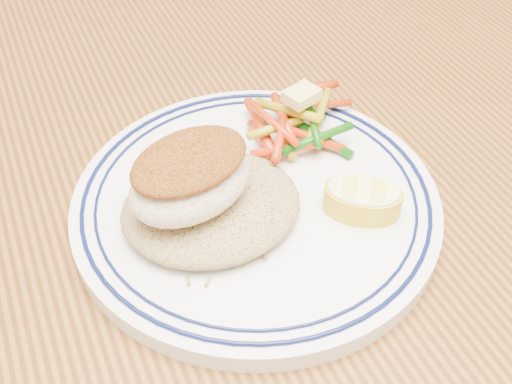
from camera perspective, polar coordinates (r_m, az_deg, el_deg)
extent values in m
cube|color=#522D10|center=(0.50, -2.28, -0.63)|extent=(1.50, 0.90, 0.04)
cylinder|color=#522D10|center=(1.30, 20.34, 6.96)|extent=(0.07, 0.07, 0.71)
cylinder|color=white|center=(0.46, 0.00, -1.12)|extent=(0.26, 0.26, 0.01)
torus|color=#0A113F|center=(0.45, 0.00, -0.36)|extent=(0.25, 0.25, 0.00)
torus|color=#0A113F|center=(0.45, 0.00, -0.36)|extent=(0.23, 0.23, 0.00)
ellipsoid|color=olive|center=(0.43, -4.02, -0.96)|extent=(0.12, 0.11, 0.02)
ellipsoid|color=#F8E9CD|center=(0.42, -5.82, 0.88)|extent=(0.10, 0.09, 0.04)
ellipsoid|color=brown|center=(0.41, -5.95, 2.83)|extent=(0.10, 0.08, 0.02)
cylinder|color=#11530A|center=(0.51, 3.41, 5.46)|extent=(0.04, 0.05, 0.01)
cylinder|color=#11530A|center=(0.49, 5.86, 4.84)|extent=(0.03, 0.05, 0.01)
cylinder|color=#BA2D09|center=(0.49, 0.56, 4.80)|extent=(0.01, 0.05, 0.01)
cylinder|color=#BA2D09|center=(0.49, 5.10, 4.75)|extent=(0.04, 0.04, 0.01)
cylinder|color=#BA2D09|center=(0.50, 0.21, 6.23)|extent=(0.01, 0.05, 0.01)
cylinder|color=#11530A|center=(0.53, 4.62, 7.83)|extent=(0.01, 0.05, 0.01)
cylinder|color=#BA2D09|center=(0.48, 2.75, 3.84)|extent=(0.06, 0.02, 0.01)
cylinder|color=#A99712|center=(0.49, 2.61, 5.39)|extent=(0.02, 0.05, 0.01)
cylinder|color=#BA2D09|center=(0.52, 4.28, 8.02)|extent=(0.05, 0.03, 0.01)
cylinder|color=#BA2D09|center=(0.52, 5.50, 7.70)|extent=(0.06, 0.01, 0.01)
cylinder|color=#11530A|center=(0.52, 4.96, 8.17)|extent=(0.04, 0.03, 0.01)
cylinder|color=#11530A|center=(0.48, 5.33, 4.72)|extent=(0.06, 0.01, 0.01)
cylinder|color=#A99712|center=(0.50, 5.62, 6.84)|extent=(0.04, 0.05, 0.02)
cylinder|color=#BA2D09|center=(0.50, 2.44, 6.59)|extent=(0.02, 0.06, 0.01)
cylinder|color=#11530A|center=(0.49, 5.18, 5.79)|extent=(0.02, 0.04, 0.01)
cylinder|color=#A99712|center=(0.48, 1.73, 5.70)|extent=(0.05, 0.01, 0.01)
cylinder|color=#BA2D09|center=(0.47, 2.12, 4.76)|extent=(0.03, 0.05, 0.01)
cylinder|color=#A99712|center=(0.50, 2.88, 7.24)|extent=(0.04, 0.06, 0.02)
cylinder|color=#BA2D09|center=(0.52, 5.08, 9.07)|extent=(0.05, 0.02, 0.01)
cylinder|color=#BA2D09|center=(0.48, 1.57, 6.12)|extent=(0.02, 0.06, 0.01)
cube|color=#EBDC73|center=(0.49, 4.08, 8.56)|extent=(0.03, 0.03, 0.01)
torus|color=white|center=(0.44, 9.57, 0.17)|extent=(0.07, 0.07, 0.00)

